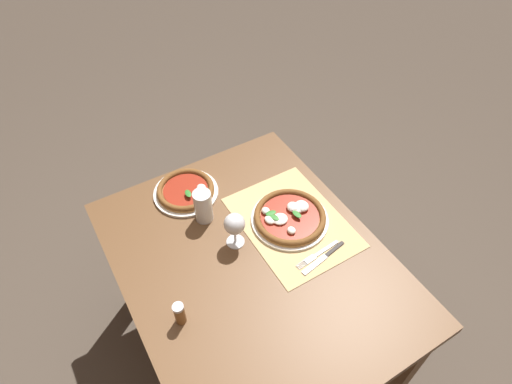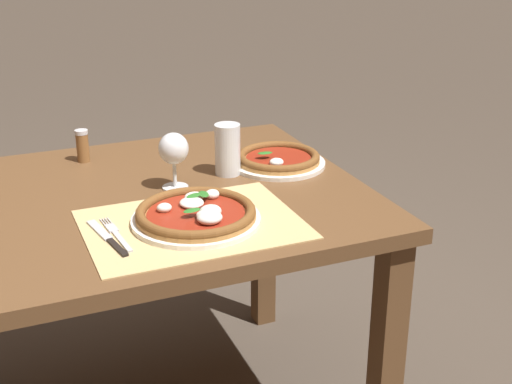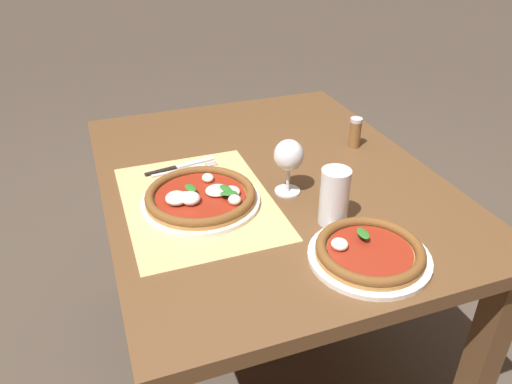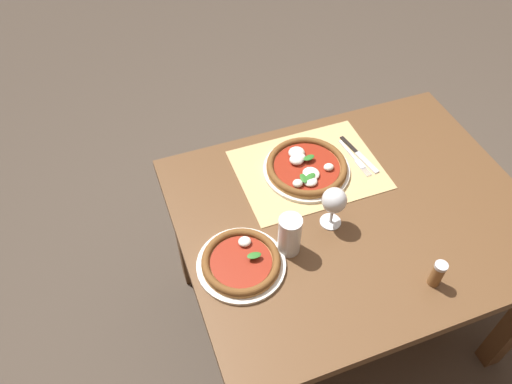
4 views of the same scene
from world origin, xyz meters
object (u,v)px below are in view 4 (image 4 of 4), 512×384
Objects in this scene: pizza_far at (241,262)px; pepper_shaker at (437,274)px; fork at (355,158)px; pizza_near at (306,167)px; wine_glass at (334,202)px; knife at (359,154)px; pint_glass at (290,235)px.

pepper_shaker reaches higher than pizza_far.
fork is at bearing -151.69° from pizza_far.
pepper_shaker is at bearing 107.22° from pizza_near.
wine_glass is 0.77× the size of fork.
knife is at bearing -94.74° from pepper_shaker.
pepper_shaker is at bearing 153.83° from pizza_far.
knife is (-0.23, -0.25, -0.10)m from wine_glass.
wine_glass reaches higher than pizza_near.
wine_glass is at bearing 85.62° from pizza_near.
pint_glass is at bearing -177.04° from pizza_far.
wine_glass is at bearing 46.32° from knife.
pint_glass is 0.50m from knife.
pepper_shaker is (-0.17, 0.55, 0.03)m from pizza_near.
pizza_far is 0.64m from knife.
pizza_near is 0.58m from pepper_shaker.
pint_glass is at bearing 15.99° from wine_glass.
pint_glass is 0.72× the size of fork.
wine_glass is 0.18m from pint_glass.
knife is at bearing -151.80° from pizza_far.
wine_glass reaches higher than pepper_shaker.
pizza_near is at bearing -139.72° from pizza_far.
pizza_far is (0.35, 0.29, -0.00)m from pizza_near.
wine_glass is 1.07× the size of pint_glass.
wine_glass reaches higher than fork.
knife is (-0.02, -0.01, 0.00)m from fork.
wine_glass is (-0.33, -0.06, 0.09)m from pizza_far.
pint_glass is 1.49× the size of pepper_shaker.
pizza_far is at bearing 9.79° from wine_glass.
fork is 0.93× the size of knife.
pizza_near is 2.00× the size of wine_glass.
pizza_near reaches higher than pizza_far.
wine_glass is 1.60× the size of pepper_shaker.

